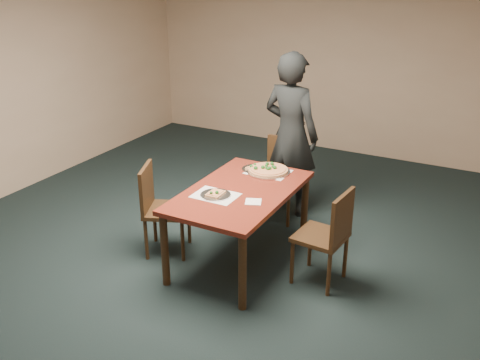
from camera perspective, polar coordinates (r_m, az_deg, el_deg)
The scene contains 13 objects.
ground at distance 5.16m, azimuth -5.15°, elevation -9.73°, with size 8.00×8.00×0.00m, color black.
room_shell at distance 4.47m, azimuth -5.93°, elevation 9.43°, with size 8.00×8.00×8.00m.
dining_table at distance 5.02m, azimuth 0.00°, elevation -2.02°, with size 0.90×1.50×0.75m.
chair_far at distance 6.02m, azimuth 4.44°, elevation 0.75°, with size 0.45×0.45×0.91m.
chair_left at distance 5.31m, azimuth -8.65°, elevation -2.57°, with size 0.55×0.55×0.91m.
chair_right at distance 4.79m, azimuth 9.47°, elevation -5.54°, with size 0.46×0.46×0.91m.
diner at distance 6.01m, azimuth 5.43°, elevation 4.84°, with size 0.67×0.44×1.85m, color black.
placemat_main at distance 5.40m, azimuth 3.03°, elevation 0.87°, with size 0.42×0.32×0.00m, color white.
placemat_near at distance 4.87m, azimuth -2.63°, elevation -1.65°, with size 0.40×0.30×0.00m, color white.
pizza_pan at distance 5.39m, azimuth 3.02°, elevation 1.08°, with size 0.44×0.44×0.07m.
slice_plate_near at distance 4.86m, azimuth -2.63°, elevation -1.52°, with size 0.28×0.28×0.06m.
slice_plate_far at distance 5.46m, azimuth 1.65°, elevation 1.24°, with size 0.28×0.28×0.06m.
napkin at distance 4.74m, azimuth 1.43°, elevation -2.33°, with size 0.14×0.14×0.01m, color white.
Camera 1 is at (2.44, -3.61, 2.76)m, focal length 40.00 mm.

